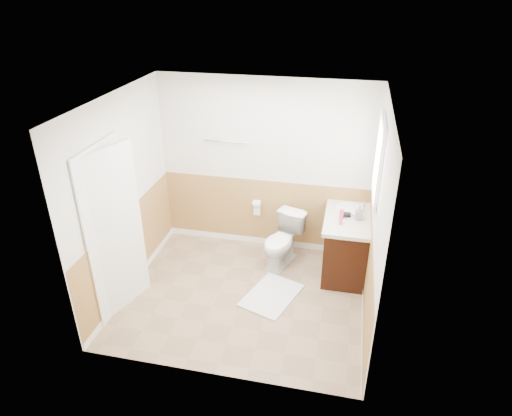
% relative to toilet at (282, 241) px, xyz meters
% --- Properties ---
extents(floor, '(3.00, 3.00, 0.00)m').
position_rel_toilet_xyz_m(floor, '(-0.34, -0.83, -0.36)').
color(floor, '#8C7051').
rests_on(floor, ground).
extents(ceiling, '(3.00, 3.00, 0.00)m').
position_rel_toilet_xyz_m(ceiling, '(-0.34, -0.83, 2.14)').
color(ceiling, white).
rests_on(ceiling, floor).
extents(wall_back, '(3.00, 0.00, 3.00)m').
position_rel_toilet_xyz_m(wall_back, '(-0.34, 0.47, 0.89)').
color(wall_back, silver).
rests_on(wall_back, floor).
extents(wall_front, '(3.00, 0.00, 3.00)m').
position_rel_toilet_xyz_m(wall_front, '(-0.34, -2.13, 0.89)').
color(wall_front, silver).
rests_on(wall_front, floor).
extents(wall_left, '(0.00, 3.00, 3.00)m').
position_rel_toilet_xyz_m(wall_left, '(-1.84, -0.83, 0.89)').
color(wall_left, silver).
rests_on(wall_left, floor).
extents(wall_right, '(0.00, 3.00, 3.00)m').
position_rel_toilet_xyz_m(wall_right, '(1.16, -0.83, 0.89)').
color(wall_right, silver).
rests_on(wall_right, floor).
extents(wainscot_back, '(3.00, 0.00, 3.00)m').
position_rel_toilet_xyz_m(wainscot_back, '(-0.34, 0.46, 0.14)').
color(wainscot_back, '#A17D40').
rests_on(wainscot_back, floor).
extents(wainscot_front, '(3.00, 0.00, 3.00)m').
position_rel_toilet_xyz_m(wainscot_front, '(-0.34, -2.11, 0.14)').
color(wainscot_front, '#A17D40').
rests_on(wainscot_front, floor).
extents(wainscot_left, '(0.00, 2.60, 2.60)m').
position_rel_toilet_xyz_m(wainscot_left, '(-1.83, -0.83, 0.14)').
color(wainscot_left, '#A17D40').
rests_on(wainscot_left, floor).
extents(wainscot_right, '(0.00, 2.60, 2.60)m').
position_rel_toilet_xyz_m(wainscot_right, '(1.14, -0.83, 0.14)').
color(wainscot_right, '#A17D40').
rests_on(wainscot_right, floor).
extents(toilet, '(0.62, 0.81, 0.73)m').
position_rel_toilet_xyz_m(toilet, '(0.00, 0.00, 0.00)').
color(toilet, white).
rests_on(toilet, floor).
extents(bath_mat, '(0.78, 0.94, 0.02)m').
position_rel_toilet_xyz_m(bath_mat, '(0.00, -0.76, -0.35)').
color(bath_mat, white).
rests_on(bath_mat, floor).
extents(vanity_cabinet, '(0.55, 1.10, 0.80)m').
position_rel_toilet_xyz_m(vanity_cabinet, '(0.87, 0.06, 0.04)').
color(vanity_cabinet, black).
rests_on(vanity_cabinet, floor).
extents(vanity_knob_left, '(0.03, 0.03, 0.03)m').
position_rel_toilet_xyz_m(vanity_knob_left, '(0.57, -0.04, 0.19)').
color(vanity_knob_left, '#B6B8BD').
rests_on(vanity_knob_left, vanity_cabinet).
extents(vanity_knob_right, '(0.03, 0.03, 0.03)m').
position_rel_toilet_xyz_m(vanity_knob_right, '(0.57, 0.16, 0.19)').
color(vanity_knob_right, '#B4B4BA').
rests_on(vanity_knob_right, vanity_cabinet).
extents(countertop, '(0.60, 1.15, 0.05)m').
position_rel_toilet_xyz_m(countertop, '(0.86, 0.06, 0.46)').
color(countertop, beige).
rests_on(countertop, vanity_cabinet).
extents(sink_basin, '(0.36, 0.36, 0.02)m').
position_rel_toilet_xyz_m(sink_basin, '(0.87, 0.21, 0.50)').
color(sink_basin, white).
rests_on(sink_basin, countertop).
extents(faucet, '(0.02, 0.02, 0.14)m').
position_rel_toilet_xyz_m(faucet, '(1.05, 0.21, 0.56)').
color(faucet, '#B5B4BA').
rests_on(faucet, countertop).
extents(lotion_bottle, '(0.05, 0.05, 0.22)m').
position_rel_toilet_xyz_m(lotion_bottle, '(0.77, -0.21, 0.60)').
color(lotion_bottle, '#EB3C92').
rests_on(lotion_bottle, countertop).
extents(soap_dispenser, '(0.11, 0.11, 0.19)m').
position_rel_toilet_xyz_m(soap_dispenser, '(0.99, -0.04, 0.58)').
color(soap_dispenser, gray).
rests_on(soap_dispenser, countertop).
extents(hair_dryer_body, '(0.14, 0.07, 0.07)m').
position_rel_toilet_xyz_m(hair_dryer_body, '(0.82, -0.01, 0.52)').
color(hair_dryer_body, black).
rests_on(hair_dryer_body, countertop).
extents(hair_dryer_handle, '(0.03, 0.03, 0.07)m').
position_rel_toilet_xyz_m(hair_dryer_handle, '(0.79, -0.05, 0.49)').
color(hair_dryer_handle, black).
rests_on(hair_dryer_handle, countertop).
extents(mirror_panel, '(0.02, 0.35, 0.90)m').
position_rel_toilet_xyz_m(mirror_panel, '(1.13, 0.27, 1.19)').
color(mirror_panel, silver).
rests_on(mirror_panel, wall_right).
extents(window_frame, '(0.04, 0.80, 1.00)m').
position_rel_toilet_xyz_m(window_frame, '(1.13, -0.24, 1.39)').
color(window_frame, white).
rests_on(window_frame, wall_right).
extents(window_glass, '(0.01, 0.70, 0.90)m').
position_rel_toilet_xyz_m(window_glass, '(1.14, -0.24, 1.39)').
color(window_glass, white).
rests_on(window_glass, wall_right).
extents(door, '(0.29, 0.78, 2.04)m').
position_rel_toilet_xyz_m(door, '(-1.74, -1.28, 0.66)').
color(door, white).
rests_on(door, wall_left).
extents(door_frame, '(0.02, 0.92, 2.10)m').
position_rel_toilet_xyz_m(door_frame, '(-1.82, -1.28, 0.67)').
color(door_frame, white).
rests_on(door_frame, wall_left).
extents(door_knob, '(0.06, 0.06, 0.06)m').
position_rel_toilet_xyz_m(door_knob, '(-1.68, -0.95, 0.59)').
color(door_knob, silver).
rests_on(door_knob, door).
extents(towel_bar, '(0.62, 0.02, 0.02)m').
position_rel_toilet_xyz_m(towel_bar, '(-0.89, 0.42, 1.24)').
color(towel_bar, silver).
rests_on(towel_bar, wall_back).
extents(tp_holder_bar, '(0.14, 0.02, 0.02)m').
position_rel_toilet_xyz_m(tp_holder_bar, '(-0.44, 0.40, 0.34)').
color(tp_holder_bar, silver).
rests_on(tp_holder_bar, wall_back).
extents(tp_roll, '(0.10, 0.11, 0.11)m').
position_rel_toilet_xyz_m(tp_roll, '(-0.44, 0.40, 0.34)').
color(tp_roll, white).
rests_on(tp_roll, tp_holder_bar).
extents(tp_sheet, '(0.10, 0.01, 0.16)m').
position_rel_toilet_xyz_m(tp_sheet, '(-0.44, 0.40, 0.23)').
color(tp_sheet, white).
rests_on(tp_sheet, tp_roll).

